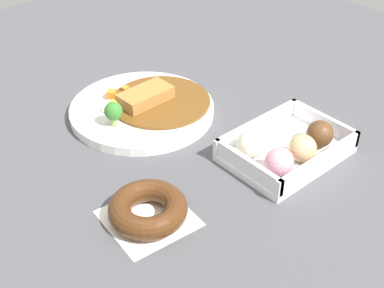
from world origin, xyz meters
name	(u,v)px	position (x,y,z in m)	size (l,w,h in m)	color
ground_plane	(182,136)	(0.00, 0.00, 0.00)	(1.60, 1.60, 0.00)	#4C4C51
curry_plate	(144,108)	(-0.01, 0.11, 0.01)	(0.28, 0.28, 0.06)	white
donut_box	(287,149)	(0.09, -0.17, 0.02)	(0.21, 0.15, 0.06)	white
chocolate_ring_donut	(148,209)	(-0.18, -0.13, 0.02)	(0.13, 0.13, 0.04)	white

